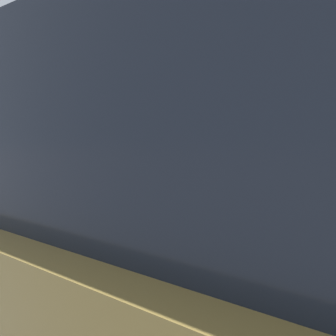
# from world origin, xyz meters

# --- Properties ---
(ground_plane) EXTENTS (60.00, 60.00, 0.00)m
(ground_plane) POSITION_xyz_m (0.00, 0.00, 0.00)
(ground_plane) COLOR slate
(sidewalk) EXTENTS (24.00, 2.80, 0.12)m
(sidewalk) POSITION_xyz_m (0.00, 2.20, 0.06)
(sidewalk) COLOR #ADAAA3
(sidewalk) RESTS_ON ground_plane
(building_facade) EXTENTS (24.00, 0.30, 5.54)m
(building_facade) POSITION_xyz_m (0.00, 5.01, 2.77)
(building_facade) COLOR #935642
(building_facade) RESTS_ON ground_plane
(parking_meter) EXTENTS (0.21, 0.15, 1.41)m
(parking_meter) POSITION_xyz_m (0.53, 1.14, 1.08)
(parking_meter) COLOR gray
(parking_meter) RESTS_ON sidewalk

